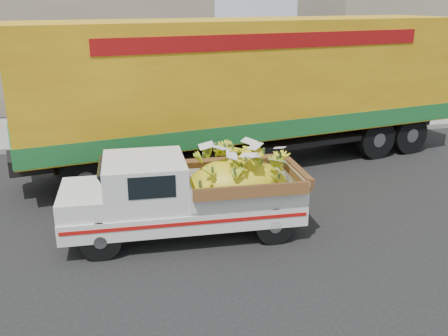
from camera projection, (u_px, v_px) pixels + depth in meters
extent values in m
plane|color=black|center=(277.00, 222.00, 10.07)|extent=(100.00, 100.00, 0.00)
cube|color=gray|center=(216.00, 138.00, 15.83)|extent=(60.00, 0.25, 0.15)
cube|color=gray|center=(204.00, 123.00, 17.78)|extent=(60.00, 4.00, 0.14)
cube|color=gray|center=(443.00, 25.00, 26.06)|extent=(14.00, 6.00, 6.00)
cylinder|color=black|center=(101.00, 240.00, 8.53)|extent=(0.72, 0.22, 0.71)
cylinder|color=black|center=(103.00, 209.00, 9.80)|extent=(0.72, 0.22, 0.71)
cylinder|color=black|center=(274.00, 225.00, 9.10)|extent=(0.72, 0.22, 0.71)
cylinder|color=black|center=(255.00, 197.00, 10.37)|extent=(0.72, 0.22, 0.71)
cube|color=silver|center=(183.00, 209.00, 9.39)|extent=(4.43, 1.68, 0.37)
cube|color=#A50F0C|center=(188.00, 224.00, 8.62)|extent=(4.31, 0.10, 0.07)
cube|color=silver|center=(64.00, 223.00, 9.02)|extent=(0.13, 1.56, 0.13)
cube|color=silver|center=(82.00, 199.00, 8.94)|extent=(0.83, 1.51, 0.34)
cube|color=silver|center=(145.00, 181.00, 9.07)|extent=(1.48, 1.56, 0.84)
cube|color=black|center=(152.00, 188.00, 8.32)|extent=(0.80, 0.03, 0.39)
cube|color=silver|center=(241.00, 184.00, 9.46)|extent=(2.19, 1.64, 0.48)
ellipsoid|color=yellow|center=(236.00, 189.00, 9.47)|extent=(1.97, 1.31, 1.20)
cylinder|color=black|center=(409.00, 134.00, 14.44)|extent=(1.14, 0.53, 1.10)
cylinder|color=black|center=(364.00, 120.00, 16.17)|extent=(1.14, 0.53, 1.10)
cylinder|color=black|center=(376.00, 139.00, 13.98)|extent=(1.14, 0.53, 1.10)
cylinder|color=black|center=(333.00, 124.00, 15.71)|extent=(1.14, 0.53, 1.10)
cylinder|color=black|center=(85.00, 178.00, 10.90)|extent=(1.14, 0.53, 1.10)
cylinder|color=black|center=(72.00, 154.00, 12.63)|extent=(1.14, 0.53, 1.10)
cube|color=black|center=(248.00, 136.00, 13.42)|extent=(11.96, 3.38, 0.36)
cube|color=gold|center=(249.00, 76.00, 12.91)|extent=(12.02, 4.81, 2.84)
cube|color=#1B6029|center=(249.00, 120.00, 13.28)|extent=(12.09, 4.84, 0.45)
cube|color=maroon|center=(274.00, 41.00, 11.51)|extent=(8.23, 1.70, 0.35)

